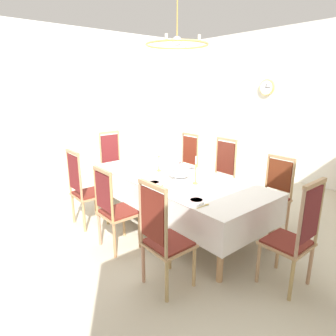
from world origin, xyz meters
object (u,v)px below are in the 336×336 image
candlestick_east (196,173)px  bowl_near_left (154,183)px  chair_south_c (163,236)px  soup_tureen (180,171)px  chandelier (177,44)px  chair_south_b (114,208)px  chair_north_c (273,193)px  chair_head_west (114,164)px  mounted_clock (267,88)px  chair_north_a (185,165)px  bowl_far_left (192,169)px  chair_south_a (84,188)px  candlestick_west (159,162)px  spoon_secondary (206,205)px  bowl_near_right (196,201)px  chair_head_east (295,235)px  spoon_primary (161,186)px  dining_table (176,182)px  chair_north_b (220,175)px

candlestick_east → bowl_near_left: bearing=-126.6°
chair_south_c → candlestick_east: size_ratio=3.06×
soup_tureen → chandelier: bearing=180.0°
chair_south_b → chair_north_c: size_ratio=1.01×
chair_south_b → chair_head_west: 2.00m
chair_south_c → mounted_clock: 4.88m
chair_south_c → chair_north_c: chair_south_c is taller
chair_north_a → candlestick_east: bearing=141.7°
chair_head_west → bowl_far_left: bearing=103.9°
bowl_far_left → chair_south_a: bearing=-119.0°
candlestick_west → spoon_secondary: bearing=-17.4°
chair_head_west → bowl_near_right: bearing=80.2°
chair_north_c → chair_head_east: (0.82, -0.99, 0.04)m
chair_north_a → bowl_near_left: chair_north_a is taller
chair_north_a → spoon_primary: bearing=126.7°
chair_south_a → chair_south_c: size_ratio=0.99×
chair_south_a → chair_head_east: chair_head_east is taller
dining_table → candlestick_west: 0.44m
spoon_secondary → chair_north_a: bearing=143.3°
chair_head_west → chair_head_east: (3.52, 0.00, -0.01)m
chair_south_b → spoon_primary: 0.65m
chair_head_east → chair_north_b: bearing=60.9°
candlestick_east → chandelier: (-0.39, 0.00, 1.59)m
candlestick_east → spoon_secondary: bearing=-36.2°
candlestick_west → chair_south_a: bearing=-116.2°
chair_north_a → chair_head_east: (2.63, -0.99, 0.00)m
chair_head_west → spoon_secondary: chair_head_west is taller
chair_south_b → candlestick_west: 1.10m
chair_head_west → soup_tureen: size_ratio=3.96×
dining_table → chair_north_c: chair_north_c is taller
chair_north_b → chair_head_east: 2.05m
chair_north_c → chair_head_east: chair_head_east is taller
spoon_secondary → chandelier: bearing=157.2°
chair_north_a → bowl_far_left: bearing=143.1°
spoon_secondary → mounted_clock: (-1.75, 3.78, 1.20)m
chair_south_c → candlestick_west: (-1.33, 0.99, 0.32)m
dining_table → chandelier: (0.00, 0.00, 1.81)m
soup_tureen → chandelier: 1.63m
chair_north_a → chair_head_east: 2.81m
spoon_secondary → bowl_near_left: bearing=-178.5°
candlestick_east → bowl_near_right: size_ratio=2.22×
spoon_primary → dining_table: bearing=114.7°
dining_table → chandelier: chandelier is taller
chair_north_a → chair_south_b: size_ratio=1.08×
chair_north_b → spoon_secondary: (0.99, -1.42, 0.17)m
soup_tureen → bowl_near_left: bearing=-92.2°
chair_head_west → chandelier: chandelier is taller
mounted_clock → spoon_secondary: bearing=-65.1°
chair_north_c → soup_tureen: size_ratio=3.53×
chair_south_a → chair_north_c: bearing=47.5°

